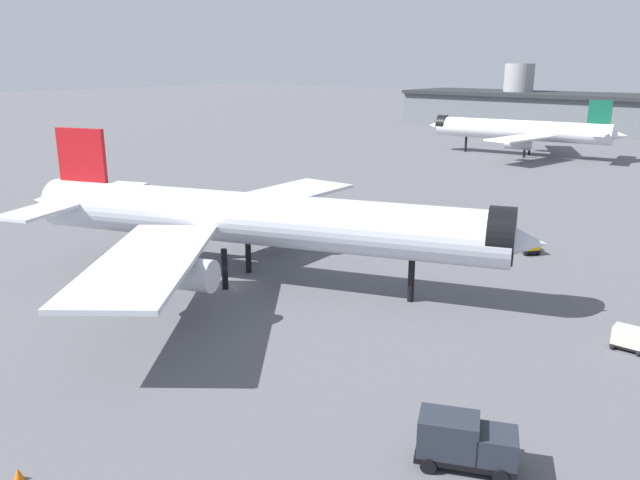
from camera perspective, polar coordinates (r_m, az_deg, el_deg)
The scene contains 7 objects.
ground at distance 63.97m, azimuth -8.42°, elevation -4.21°, with size 900.00×900.00×0.00m, color #56565B.
airliner_near_gate at distance 62.77m, azimuth -6.07°, elevation 1.84°, with size 54.16×48.26×15.11m.
airliner_far_taxiway at distance 159.86m, azimuth 17.94°, elevation 9.52°, with size 47.23×42.84×13.76m.
service_truck_front at distance 37.22m, azimuth 13.09°, elevation -17.52°, with size 5.96×4.25×3.00m.
baggage_tug_wing at distance 78.20m, azimuth 18.43°, elevation -0.38°, with size 3.46×3.35×1.85m.
baggage_cart_trailing at distance 55.21m, azimuth 26.49°, elevation -8.06°, with size 2.45×2.00×1.82m.
traffic_cone_near_nose at distance 39.61m, azimuth -25.92°, elevation -18.73°, with size 0.57×0.57×0.71m, color #F2600C.
Camera 1 is at (43.62, -41.38, 21.86)m, focal length 34.92 mm.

